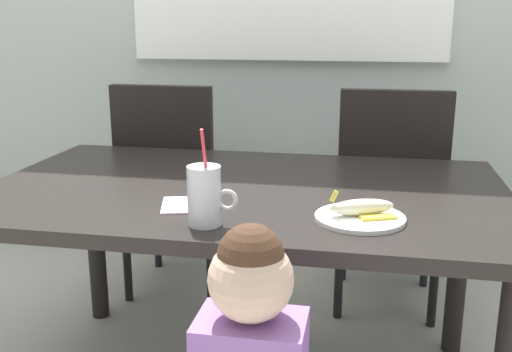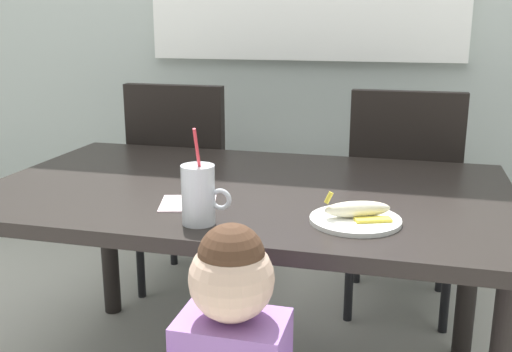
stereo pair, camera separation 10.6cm
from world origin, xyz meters
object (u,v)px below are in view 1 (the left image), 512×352
object	(u,v)px
dining_chair_right	(390,189)
snack_plate	(360,218)
dining_chair_left	(173,179)
peeled_banana	(363,208)
dining_table	(245,212)
paper_napkin	(190,205)
milk_cup	(205,199)

from	to	relation	value
dining_chair_right	snack_plate	xyz separation A→B (m)	(-0.11, -0.94, 0.18)
dining_chair_left	dining_chair_right	distance (m)	0.92
peeled_banana	dining_table	bearing A→B (deg)	145.47
dining_table	snack_plate	distance (m)	0.45
paper_napkin	dining_table	bearing A→B (deg)	63.48
dining_chair_left	milk_cup	size ratio (longest dim) A/B	3.86
snack_plate	paper_napkin	distance (m)	0.46
dining_chair_right	milk_cup	distance (m)	1.18
paper_napkin	milk_cup	bearing A→B (deg)	-59.18
peeled_banana	paper_napkin	xyz separation A→B (m)	(-0.47, 0.03, -0.03)
dining_chair_left	dining_chair_right	world-z (taller)	same
dining_table	dining_chair_left	distance (m)	0.81
dining_table	paper_napkin	bearing A→B (deg)	-116.52
milk_cup	paper_napkin	size ratio (longest dim) A/B	1.66
dining_chair_left	milk_cup	distance (m)	1.14
milk_cup	peeled_banana	xyz separation A→B (m)	(0.38, 0.11, -0.04)
paper_napkin	snack_plate	bearing A→B (deg)	-4.49
dining_table	dining_chair_left	xyz separation A→B (m)	(-0.46, 0.66, -0.09)
milk_cup	snack_plate	bearing A→B (deg)	15.84
snack_plate	paper_napkin	bearing A→B (deg)	175.51
dining_chair_left	dining_chair_right	xyz separation A→B (m)	(0.92, 0.02, 0.00)
dining_table	paper_napkin	distance (m)	0.26
dining_chair_left	peeled_banana	xyz separation A→B (m)	(0.82, -0.91, 0.21)
snack_plate	dining_chair_right	bearing A→B (deg)	83.26
snack_plate	peeled_banana	world-z (taller)	peeled_banana
milk_cup	dining_table	bearing A→B (deg)	86.28
snack_plate	paper_napkin	size ratio (longest dim) A/B	1.53
snack_plate	peeled_banana	bearing A→B (deg)	52.32
dining_table	dining_chair_right	world-z (taller)	dining_chair_right
peeled_banana	snack_plate	bearing A→B (deg)	-127.68
dining_chair_right	milk_cup	xyz separation A→B (m)	(-0.49, -1.04, 0.24)
snack_plate	peeled_banana	xyz separation A→B (m)	(0.01, 0.01, 0.03)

